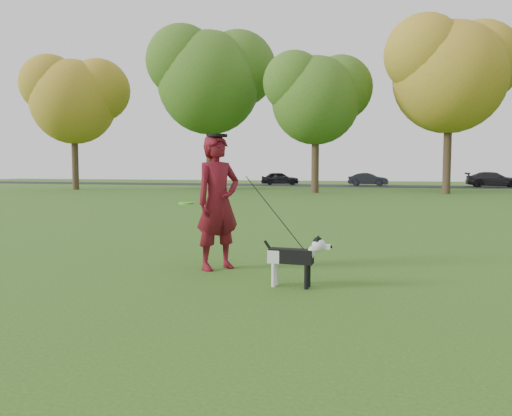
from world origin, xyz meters
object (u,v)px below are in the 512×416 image
(car_right, at_px, (493,179))
(dog, at_px, (296,255))
(man, at_px, (218,202))
(car_left, at_px, (280,178))
(car_mid, at_px, (368,179))

(car_right, bearing_deg, dog, 167.67)
(man, bearing_deg, dog, -85.02)
(man, bearing_deg, car_left, 48.48)
(car_left, xyz_separation_m, car_right, (18.68, 0.00, 0.02))
(dog, distance_m, car_right, 40.95)
(car_left, height_order, car_right, car_right)
(man, bearing_deg, car_right, 21.84)
(dog, relative_size, car_right, 0.20)
(dog, bearing_deg, car_right, 79.30)
(man, height_order, car_left, man)
(man, distance_m, car_mid, 39.47)
(car_right, bearing_deg, car_left, 88.36)
(car_mid, xyz_separation_m, car_right, (10.35, 0.00, 0.05))
(dog, bearing_deg, man, 150.30)
(car_mid, distance_m, car_right, 10.35)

